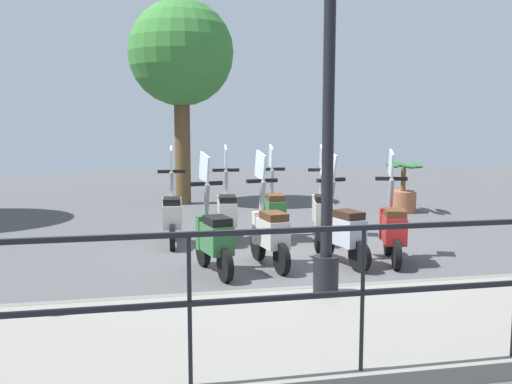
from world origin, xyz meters
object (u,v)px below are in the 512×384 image
object	(u,v)px
tree_distant	(181,55)
scooter_far_0	(323,211)
scooter_near_3	(214,237)
scooter_near_1	(342,230)
scooter_far_2	(227,212)
lamp_post_near	(328,109)
scooter_far_3	(172,214)
scooter_near_0	(393,228)
potted_palm	(403,191)
scooter_far_1	(274,210)
scooter_near_2	(270,231)

from	to	relation	value
tree_distant	scooter_far_0	bearing A→B (deg)	-157.28
scooter_far_0	scooter_near_3	bearing A→B (deg)	142.15
tree_distant	scooter_near_1	size ratio (longest dim) A/B	3.02
tree_distant	scooter_far_2	world-z (taller)	tree_distant
lamp_post_near	scooter_far_3	bearing A→B (deg)	22.55
scooter_near_0	tree_distant	bearing A→B (deg)	38.27
potted_palm	scooter_near_1	distance (m)	4.85
scooter_near_0	scooter_far_2	world-z (taller)	same
scooter_near_1	scooter_far_2	size ratio (longest dim) A/B	1.00
scooter_near_1	scooter_far_1	xyz separation A→B (m)	(1.82, 0.51, 0.00)
potted_palm	scooter_near_0	distance (m)	4.47
scooter_far_1	scooter_far_2	bearing A→B (deg)	95.77
scooter_near_1	scooter_near_2	bearing A→B (deg)	69.99
lamp_post_near	scooter_far_0	xyz separation A→B (m)	(3.18, -1.00, -1.58)
scooter_near_2	scooter_near_3	size ratio (longest dim) A/B	1.00
scooter_far_1	scooter_far_2	world-z (taller)	same
scooter_far_1	tree_distant	bearing A→B (deg)	19.49
lamp_post_near	scooter_far_0	distance (m)	3.69
lamp_post_near	scooter_near_2	xyz separation A→B (m)	(1.73, 0.21, -1.58)
scooter_far_3	tree_distant	bearing A→B (deg)	-2.99
scooter_near_0	scooter_far_0	xyz separation A→B (m)	(1.54, 0.50, 0.00)
scooter_far_0	scooter_near_2	bearing A→B (deg)	152.71
scooter_near_0	scooter_near_2	xyz separation A→B (m)	(0.09, 1.71, 0.00)
potted_palm	scooter_far_2	xyz separation A→B (m)	(-2.16, 4.09, 0.04)
scooter_near_2	scooter_far_3	distance (m)	2.03
scooter_near_1	scooter_far_0	bearing A→B (deg)	-23.70
scooter_near_2	scooter_far_1	bearing A→B (deg)	-24.69
scooter_near_1	potted_palm	bearing A→B (deg)	-50.40
scooter_near_2	scooter_far_3	size ratio (longest dim) A/B	1.00
scooter_far_2	scooter_far_1	bearing A→B (deg)	-83.13
lamp_post_near	potted_palm	size ratio (longest dim) A/B	4.07
scooter_far_0	tree_distant	bearing A→B (deg)	35.14
scooter_near_1	scooter_far_0	world-z (taller)	same
scooter_far_0	scooter_far_1	distance (m)	0.79
lamp_post_near	scooter_far_2	xyz separation A→B (m)	(3.44, 0.52, -1.58)
potted_palm	lamp_post_near	bearing A→B (deg)	147.49
tree_distant	scooter_far_2	size ratio (longest dim) A/B	3.02
lamp_post_near	scooter_near_2	world-z (taller)	lamp_post_near
potted_palm	scooter_far_0	distance (m)	3.53
scooter_near_1	scooter_far_2	xyz separation A→B (m)	(1.80, 1.29, 0.00)
tree_distant	lamp_post_near	bearing A→B (deg)	-173.32
tree_distant	scooter_far_1	xyz separation A→B (m)	(-4.27, -1.17, -2.92)
scooter_far_3	scooter_far_1	bearing A→B (deg)	-83.24
potted_palm	scooter_near_2	xyz separation A→B (m)	(-3.88, 3.78, 0.04)
scooter_near_1	scooter_far_3	distance (m)	2.77
tree_distant	scooter_near_2	world-z (taller)	tree_distant
scooter_near_1	scooter_near_3	world-z (taller)	same
scooter_far_0	scooter_far_3	size ratio (longest dim) A/B	1.00
scooter_near_3	scooter_far_0	xyz separation A→B (m)	(1.64, -1.98, 0.00)
scooter_near_3	scooter_far_2	distance (m)	1.96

